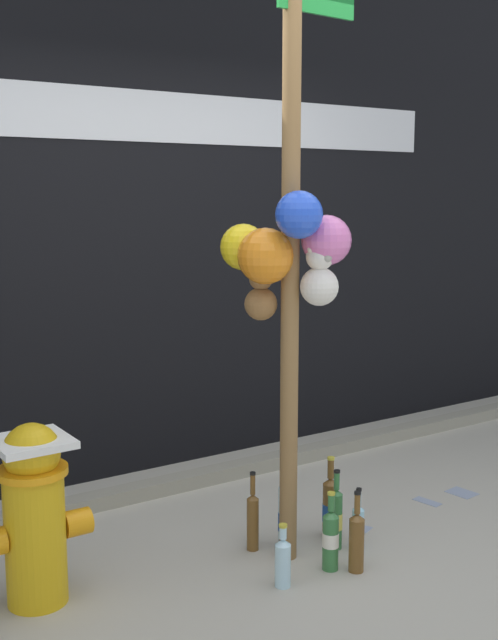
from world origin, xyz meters
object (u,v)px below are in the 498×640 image
(memorial_post, at_px, (288,200))
(fire_hydrant, at_px, (34,510))
(bottle_0, at_px, (286,514))
(bottle_3, at_px, (331,538))
(bottle_2, at_px, (357,540))
(bottle_6, at_px, (336,517))
(bottle_5, at_px, (330,507))
(bottle_4, at_px, (253,519))
(bottle_1, at_px, (358,525))
(bottle_7, at_px, (283,561))

(memorial_post, height_order, fire_hydrant, memorial_post)
(bottle_0, height_order, bottle_3, bottle_0)
(bottle_2, relative_size, bottle_6, 0.96)
(bottle_3, xyz_separation_m, bottle_5, (0.22, 0.27, 0.01))
(bottle_0, bearing_deg, bottle_6, -40.70)
(fire_hydrant, bearing_deg, bottle_3, -20.43)
(bottle_4, bearing_deg, memorial_post, -64.33)
(bottle_0, bearing_deg, bottle_1, -40.06)
(memorial_post, height_order, bottle_3, memorial_post)
(bottle_1, distance_m, bottle_4, 0.50)
(fire_hydrant, xyz_separation_m, bottle_0, (1.17, -0.14, -0.24))
(bottle_2, height_order, bottle_7, bottle_2)
(bottle_2, xyz_separation_m, bottle_7, (-0.36, 0.07, -0.03))
(bottle_0, relative_size, bottle_4, 1.03)
(bottle_1, relative_size, bottle_7, 1.08)
(bottle_0, bearing_deg, bottle_7, -127.97)
(bottle_3, bearing_deg, bottle_2, -42.27)
(bottle_2, relative_size, bottle_3, 1.03)
(bottle_3, distance_m, bottle_5, 0.35)
(bottle_1, height_order, bottle_4, bottle_4)
(bottle_1, xyz_separation_m, bottle_5, (-0.02, 0.18, 0.04))
(bottle_2, height_order, bottle_6, bottle_6)
(bottle_1, bearing_deg, bottle_2, -133.02)
(bottle_0, height_order, bottle_5, bottle_5)
(bottle_1, bearing_deg, fire_hydrant, 165.98)
(bottle_3, bearing_deg, bottle_1, 19.99)
(bottle_4, bearing_deg, fire_hydrant, 175.04)
(bottle_3, bearing_deg, fire_hydrant, 159.57)
(bottle_2, height_order, bottle_4, bottle_4)
(bottle_1, xyz_separation_m, bottle_2, (-0.15, -0.16, 0.03))
(bottle_0, distance_m, bottle_6, 0.24)
(bottle_0, bearing_deg, memorial_post, -127.74)
(memorial_post, xyz_separation_m, bottle_5, (0.32, 0.07, -1.50))
(bottle_6, bearing_deg, bottle_3, -135.93)
(bottle_4, bearing_deg, bottle_0, -17.31)
(bottle_0, relative_size, bottle_2, 1.06)
(fire_hydrant, xyz_separation_m, bottle_5, (1.41, -0.18, -0.24))
(memorial_post, distance_m, bottle_3, 1.52)
(bottle_5, bearing_deg, bottle_1, -82.80)
(bottle_0, relative_size, bottle_3, 1.09)
(bottle_3, height_order, bottle_6, bottle_6)
(memorial_post, relative_size, bottle_5, 7.38)
(memorial_post, height_order, bottle_6, memorial_post)
(bottle_3, relative_size, bottle_4, 0.95)
(bottle_2, distance_m, bottle_3, 0.12)
(memorial_post, relative_size, bottle_4, 7.83)
(memorial_post, height_order, bottle_4, memorial_post)
(fire_hydrant, relative_size, bottle_3, 2.10)
(bottle_2, height_order, bottle_5, bottle_5)
(memorial_post, height_order, bottle_1, memorial_post)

